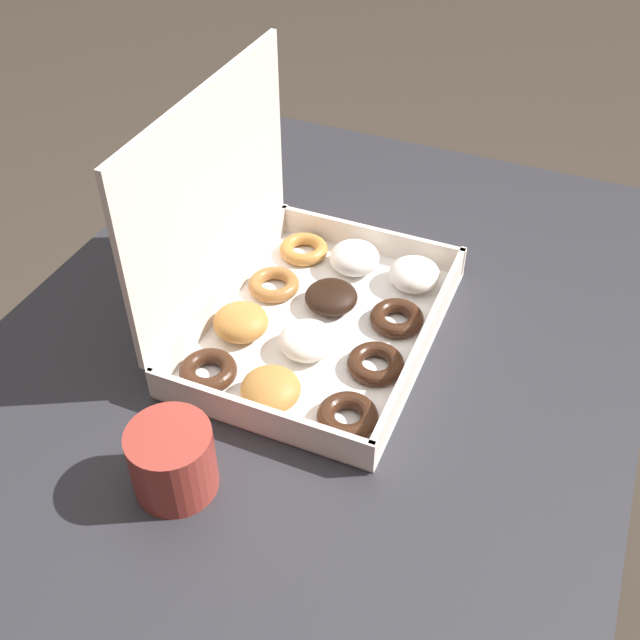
{
  "coord_description": "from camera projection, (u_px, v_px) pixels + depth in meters",
  "views": [
    {
      "loc": [
        -0.68,
        -0.29,
        1.43
      ],
      "look_at": [
        -0.0,
        0.0,
        0.77
      ],
      "focal_mm": 42.0,
      "sensor_mm": 36.0,
      "label": 1
    }
  ],
  "objects": [
    {
      "name": "ground_plane",
      "position": [
        321.0,
        605.0,
        1.5
      ],
      "size": [
        8.0,
        8.0,
        0.0
      ],
      "primitive_type": "plane",
      "color": "#42382D"
    },
    {
      "name": "dining_table",
      "position": [
        322.0,
        387.0,
        1.08
      ],
      "size": [
        1.08,
        0.82,
        0.75
      ],
      "color": "#2D2D33",
      "rests_on": "ground_plane"
    },
    {
      "name": "donut_box",
      "position": [
        298.0,
        294.0,
        0.98
      ],
      "size": [
        0.38,
        0.3,
        0.32
      ],
      "color": "white",
      "rests_on": "dining_table"
    },
    {
      "name": "coffee_mug",
      "position": [
        172.0,
        459.0,
        0.79
      ],
      "size": [
        0.09,
        0.09,
        0.08
      ],
      "color": "#A3382D",
      "rests_on": "dining_table"
    }
  ]
}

